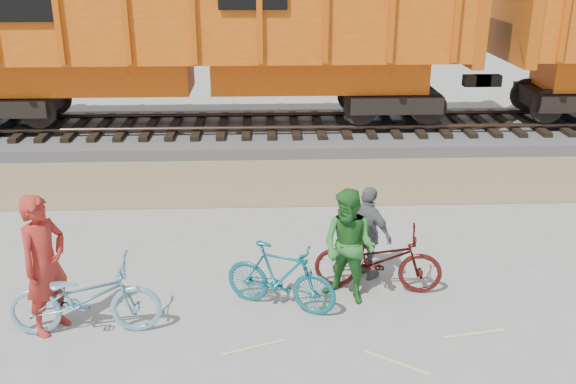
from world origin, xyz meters
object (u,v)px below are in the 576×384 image
(person_solo, at_px, (45,265))
(person_woman, at_px, (368,233))
(hopper_car_center, at_px, (199,26))
(bicycle_maroon, at_px, (378,259))
(bicycle_teal, at_px, (280,277))
(bicycle_blue, at_px, (85,297))
(person_man, at_px, (349,247))

(person_solo, distance_m, person_woman, 4.72)
(hopper_car_center, distance_m, person_woman, 8.85)
(bicycle_maroon, xyz_separation_m, person_solo, (-4.63, -0.91, 0.48))
(person_solo, bearing_deg, hopper_car_center, 21.42)
(bicycle_teal, relative_size, bicycle_maroon, 0.88)
(hopper_car_center, height_order, person_solo, hopper_car_center)
(bicycle_blue, xyz_separation_m, bicycle_maroon, (4.13, 1.01, -0.03))
(bicycle_maroon, relative_size, person_woman, 1.27)
(bicycle_maroon, xyz_separation_m, person_woman, (-0.10, 0.40, 0.25))
(hopper_car_center, bearing_deg, person_man, -71.83)
(person_man, bearing_deg, bicycle_teal, -134.20)
(bicycle_maroon, bearing_deg, person_man, 130.88)
(bicycle_blue, bearing_deg, person_solo, 76.86)
(bicycle_maroon, bearing_deg, person_woman, 24.41)
(hopper_car_center, relative_size, person_man, 8.09)
(bicycle_maroon, relative_size, person_solo, 0.97)
(bicycle_teal, distance_m, person_man, 1.08)
(person_solo, distance_m, person_man, 4.19)
(bicycle_teal, relative_size, person_woman, 1.11)
(hopper_car_center, xyz_separation_m, bicycle_teal, (1.83, -8.82, -2.50))
(person_solo, xyz_separation_m, person_man, (4.14, 0.62, -0.12))
(bicycle_maroon, xyz_separation_m, person_man, (-0.49, -0.29, 0.36))
(person_man, xyz_separation_m, person_woman, (0.39, 0.69, -0.11))
(person_man, bearing_deg, bicycle_maroon, 65.00)
(person_man, height_order, person_woman, person_man)
(person_woman, bearing_deg, bicycle_blue, 67.93)
(bicycle_teal, distance_m, bicycle_maroon, 1.57)
(bicycle_teal, bearing_deg, hopper_car_center, 35.76)
(person_woman, bearing_deg, bicycle_teal, 81.21)
(person_man, bearing_deg, hopper_car_center, 142.66)
(person_man, bearing_deg, person_woman, 94.95)
(bicycle_teal, xyz_separation_m, person_man, (1.00, 0.20, 0.36))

